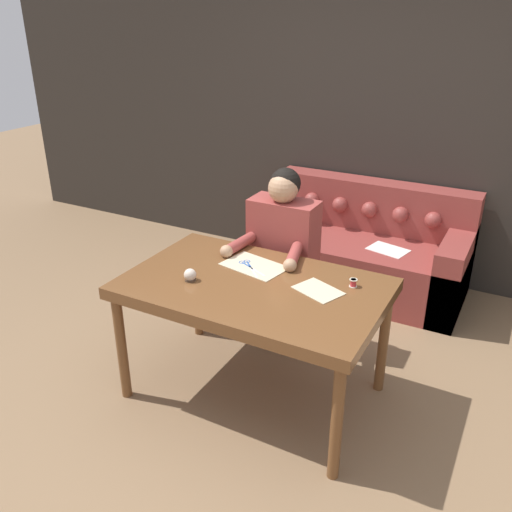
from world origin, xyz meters
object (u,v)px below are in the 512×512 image
(dining_table, at_px, (254,294))
(scissors, at_px, (249,266))
(thread_spool, at_px, (353,283))
(couch, at_px, (362,252))
(person, at_px, (282,258))
(pin_cushion, at_px, (190,275))

(dining_table, distance_m, scissors, 0.23)
(scissors, bearing_deg, thread_spool, 4.11)
(couch, distance_m, scissors, 1.56)
(dining_table, bearing_deg, couch, 85.83)
(person, relative_size, pin_cushion, 17.33)
(couch, distance_m, thread_spool, 1.55)
(scissors, bearing_deg, couch, 80.33)
(pin_cushion, bearing_deg, thread_spool, 23.65)
(person, bearing_deg, thread_spool, -32.28)
(dining_table, relative_size, couch, 0.87)
(couch, xyz_separation_m, pin_cushion, (-0.45, -1.80, 0.47))
(dining_table, height_order, thread_spool, thread_spool)
(dining_table, distance_m, person, 0.63)
(couch, height_order, scissors, couch)
(couch, xyz_separation_m, person, (-0.24, -1.04, 0.32))
(person, relative_size, scissors, 5.41)
(scissors, bearing_deg, dining_table, -53.91)
(scissors, relative_size, pin_cushion, 3.21)
(dining_table, height_order, couch, couch)
(couch, bearing_deg, scissors, -99.67)
(dining_table, relative_size, scissors, 6.33)
(person, bearing_deg, pin_cushion, -105.86)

